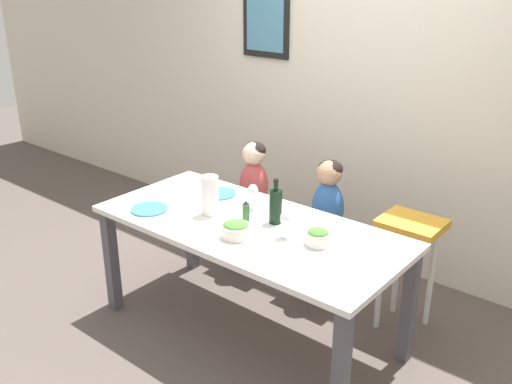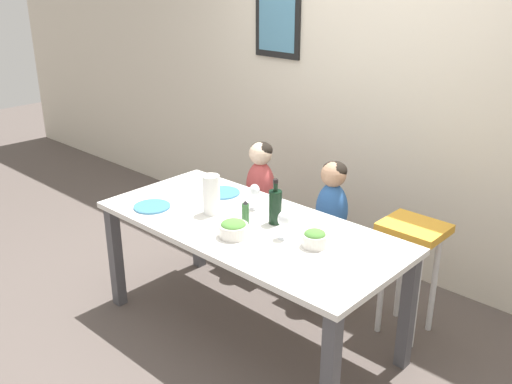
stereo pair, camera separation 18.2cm
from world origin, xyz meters
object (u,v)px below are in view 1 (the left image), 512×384
Objects in this scene: chair_far_center at (326,244)px; person_child_center at (328,197)px; dinner_plate_front_left at (149,209)px; chair_right_highchair at (409,246)px; chair_far_left at (254,219)px; dinner_plate_back_left at (219,193)px; salad_bowl_small at (318,237)px; salad_bowl_large at (236,229)px; paper_towel_roll at (210,196)px; wine_glass_far at (253,192)px; person_child_left at (254,175)px; wine_glass_near at (286,219)px; wine_bottle at (276,206)px.

chair_far_center is 0.90× the size of person_child_center.
chair_right_highchair is at bearing 34.65° from dinner_plate_front_left.
chair_far_left is 2.05× the size of dinner_plate_front_left.
salad_bowl_small is at bearing -12.18° from dinner_plate_back_left.
chair_right_highchair is 5.43× the size of salad_bowl_small.
dinner_plate_front_left reaches higher than chair_far_center.
chair_far_center is at bearing 85.81° from salad_bowl_large.
paper_towel_roll is at bearing -118.45° from person_child_center.
dinner_plate_back_left is (0.07, -0.45, 0.36)m from chair_far_left.
dinner_plate_front_left is (-0.72, -0.91, 0.36)m from chair_far_center.
salad_bowl_large is at bearing -63.99° from wine_glass_far.
dinner_plate_back_left is (-0.50, 0.40, -0.04)m from salad_bowl_large.
dinner_plate_back_left is (0.07, -0.45, 0.02)m from person_child_left.
person_child_center is 0.73m from salad_bowl_small.
dinner_plate_back_left is (-0.33, 0.04, -0.11)m from wine_glass_far.
person_child_center is (0.63, 0.00, 0.00)m from person_child_left.
salad_bowl_large is (-0.06, -0.85, 0.41)m from chair_far_center.
wine_glass_far is (-0.40, 0.19, 0.00)m from wine_glass_near.
paper_towel_roll is at bearing -174.52° from salad_bowl_small.
chair_far_center is 0.94m from paper_towel_roll.
paper_towel_roll reaches higher than chair_far_left.
wine_glass_near is at bearing 37.49° from salad_bowl_large.
dinner_plate_front_left is at bearing -128.47° from person_child_center.
wine_glass_near is 0.44m from wine_glass_far.
wine_glass_near is 0.28m from salad_bowl_large.
chair_far_left is 2.88× the size of wine_glass_near.
wine_bottle is at bearing -17.31° from wine_glass_far.
paper_towel_roll is at bearing -70.82° from person_child_left.
wine_glass_near is (0.79, -0.68, 0.47)m from chair_far_left.
person_child_center is at bearing 0.00° from person_child_left.
person_child_center is 3.19× the size of wine_glass_far.
chair_right_highchair is at bearing 36.08° from paper_towel_roll.
salad_bowl_large is (-0.06, -0.85, 0.06)m from person_child_center.
person_child_center is 2.28× the size of dinner_plate_back_left.
person_child_center is 1.16m from dinner_plate_front_left.
dinner_plate_front_left is (-1.06, -0.26, -0.04)m from salad_bowl_small.
chair_right_highchair is at bearing 68.85° from salad_bowl_small.
dinner_plate_front_left is 0.49m from dinner_plate_back_left.
person_child_center is at bearing 51.53° from dinner_plate_front_left.
chair_right_highchair is 0.87m from wine_bottle.
person_child_center is 0.71m from wine_glass_near.
paper_towel_roll is 0.74m from salad_bowl_small.
wine_bottle reaches higher than chair_far_center.
person_child_left reaches higher than dinner_plate_front_left.
chair_right_highchair is at bearing 43.08° from wine_bottle.
wine_glass_far is at bearing 40.90° from dinner_plate_front_left.
chair_right_highchair is 1.42× the size of person_child_center.
chair_right_highchair is 3.24× the size of dinner_plate_back_left.
chair_far_left is 0.98m from dinner_plate_front_left.
wine_glass_near is at bearing -26.04° from wine_glass_far.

